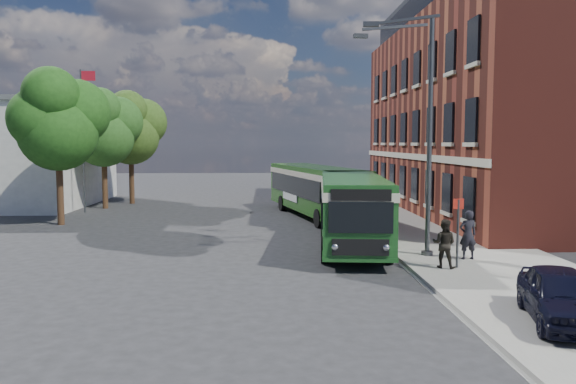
{
  "coord_description": "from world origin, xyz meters",
  "views": [
    {
      "loc": [
        -0.95,
        -22.94,
        4.42
      ],
      "look_at": [
        0.04,
        2.39,
        2.2
      ],
      "focal_mm": 35.0,
      "sensor_mm": 36.0,
      "label": 1
    }
  ],
  "objects_px": {
    "street_lamp": "(420,133)",
    "bus_front": "(352,204)",
    "bus_rear": "(315,186)",
    "parked_car": "(561,295)"
  },
  "relations": [
    {
      "from": "bus_front",
      "to": "parked_car",
      "type": "xyz_separation_m",
      "value": [
        3.36,
        -10.66,
        -1.02
      ]
    },
    {
      "from": "street_lamp",
      "to": "bus_front",
      "type": "distance_m",
      "value": 4.43
    },
    {
      "from": "street_lamp",
      "to": "bus_rear",
      "type": "distance_m",
      "value": 13.1
    },
    {
      "from": "parked_car",
      "to": "street_lamp",
      "type": "bearing_deg",
      "value": 112.83
    },
    {
      "from": "bus_front",
      "to": "street_lamp",
      "type": "bearing_deg",
      "value": -49.22
    },
    {
      "from": "bus_rear",
      "to": "parked_car",
      "type": "height_order",
      "value": "bus_rear"
    },
    {
      "from": "parked_car",
      "to": "bus_rear",
      "type": "bearing_deg",
      "value": 115.58
    },
    {
      "from": "street_lamp",
      "to": "bus_front",
      "type": "relative_size",
      "value": 0.85
    },
    {
      "from": "bus_front",
      "to": "bus_rear",
      "type": "height_order",
      "value": "same"
    },
    {
      "from": "street_lamp",
      "to": "bus_rear",
      "type": "relative_size",
      "value": 0.71
    }
  ]
}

